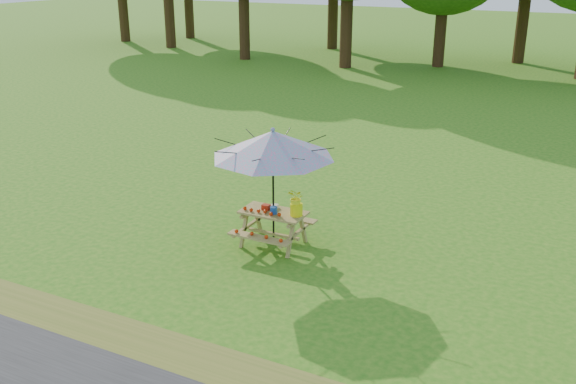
% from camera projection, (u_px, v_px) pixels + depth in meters
% --- Properties ---
extents(ground, '(120.00, 120.00, 0.00)m').
position_uv_depth(ground, '(282.00, 277.00, 10.77)').
color(ground, '#266F15').
rests_on(ground, ground).
extents(drygrass_strip, '(120.00, 1.20, 0.01)m').
position_uv_depth(drygrass_strip, '(184.00, 365.00, 8.43)').
color(drygrass_strip, olive).
rests_on(drygrass_strip, ground).
extents(picnic_table, '(1.20, 1.32, 0.67)m').
position_uv_depth(picnic_table, '(273.00, 229.00, 11.85)').
color(picnic_table, olive).
rests_on(picnic_table, ground).
extents(patio_umbrella, '(2.61, 2.61, 2.25)m').
position_uv_depth(patio_umbrella, '(273.00, 144.00, 11.29)').
color(patio_umbrella, black).
rests_on(patio_umbrella, ground).
extents(produce_bins, '(0.35, 0.37, 0.13)m').
position_uv_depth(produce_bins, '(271.00, 208.00, 11.74)').
color(produce_bins, '#B1220E').
rests_on(produce_bins, picnic_table).
extents(tomatoes_row, '(0.77, 0.13, 0.07)m').
position_uv_depth(tomatoes_row, '(261.00, 212.00, 11.63)').
color(tomatoes_row, red).
rests_on(tomatoes_row, picnic_table).
extents(flower_bucket, '(0.39, 0.37, 0.50)m').
position_uv_depth(flower_bucket, '(296.00, 201.00, 11.46)').
color(flower_bucket, '#F9F20D').
rests_on(flower_bucket, picnic_table).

